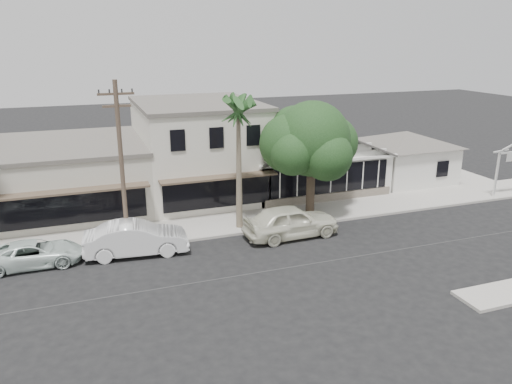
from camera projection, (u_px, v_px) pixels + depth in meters
name	position (u px, v px, depth m)	size (l,w,h in m)	color
ground	(320.00, 263.00, 25.41)	(140.00, 140.00, 0.00)	black
sidewalk_north	(143.00, 234.00, 28.86)	(90.00, 3.50, 0.15)	#9E9991
corner_shop	(306.00, 154.00, 37.46)	(10.40, 8.60, 5.10)	white
side_cottage	(404.00, 162.00, 39.58)	(6.00, 6.00, 3.00)	white
row_building_near	(198.00, 151.00, 35.61)	(8.00, 10.00, 6.50)	beige
row_building_midnear	(66.00, 178.00, 33.03)	(10.00, 10.00, 4.20)	#BAB3A7
utility_pole	(121.00, 163.00, 25.75)	(1.80, 0.24, 9.00)	brown
car_0	(291.00, 221.00, 28.46)	(2.22, 5.51, 1.88)	beige
car_1	(136.00, 239.00, 26.16)	(1.87, 5.36, 1.77)	white
car_2	(34.00, 253.00, 24.92)	(2.14, 4.64, 1.29)	silver
shade_tree	(310.00, 141.00, 31.07)	(6.61, 5.97, 7.33)	#45362A
palm_east	(238.00, 109.00, 27.75)	(3.56, 3.56, 8.38)	#726651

